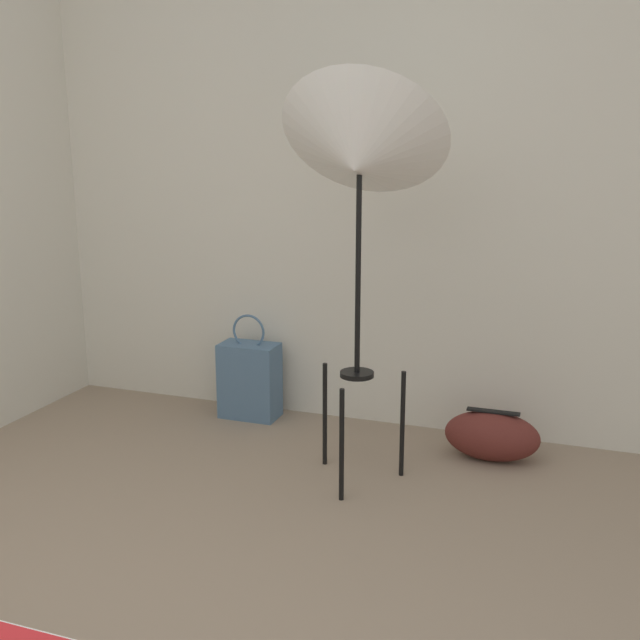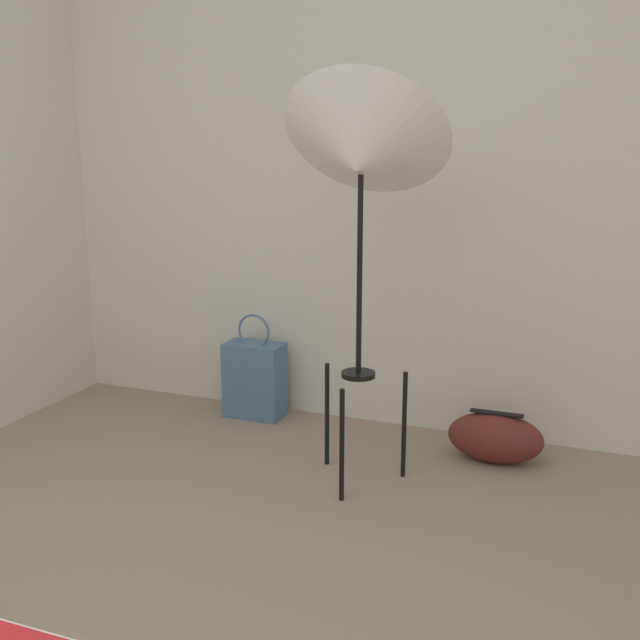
{
  "view_description": "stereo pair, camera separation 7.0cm",
  "coord_description": "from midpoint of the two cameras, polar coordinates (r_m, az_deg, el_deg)",
  "views": [
    {
      "loc": [
        1.3,
        -0.87,
        1.38
      ],
      "look_at": [
        0.41,
        1.66,
        0.74
      ],
      "focal_mm": 42.0,
      "sensor_mm": 36.0,
      "label": 1
    },
    {
      "loc": [
        1.37,
        -0.84,
        1.38
      ],
      "look_at": [
        0.41,
        1.66,
        0.74
      ],
      "focal_mm": 42.0,
      "sensor_mm": 36.0,
      "label": 2
    }
  ],
  "objects": [
    {
      "name": "wall_back",
      "position": [
        3.71,
        -1.73,
        12.25
      ],
      "size": [
        8.0,
        0.05,
        2.6
      ],
      "color": "beige",
      "rests_on": "ground_plane"
    },
    {
      "name": "photo_umbrella",
      "position": [
        2.9,
        2.33,
        12.41
      ],
      "size": [
        0.66,
        0.6,
        1.64
      ],
      "color": "black",
      "rests_on": "ground_plane"
    },
    {
      "name": "tote_bag",
      "position": [
        3.84,
        -5.9,
        -4.55
      ],
      "size": [
        0.29,
        0.17,
        0.54
      ],
      "color": "slate",
      "rests_on": "ground_plane"
    },
    {
      "name": "duffel_bag",
      "position": [
        3.42,
        12.39,
        -8.62
      ],
      "size": [
        0.42,
        0.22,
        0.23
      ],
      "color": "#5B231E",
      "rests_on": "ground_plane"
    }
  ]
}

